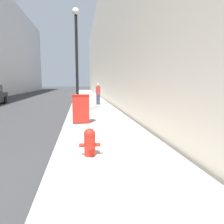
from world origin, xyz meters
TOP-DOWN VIEW (x-y plane):
  - sidewalk_right at (5.56, 18.00)m, footprint 3.09×60.00m
  - building_right_stone at (13.20, 26.00)m, footprint 12.00×60.00m
  - fire_hydrant at (4.93, 2.15)m, footprint 0.50×0.39m
  - trash_bin at (4.74, 6.54)m, footprint 0.72×0.60m
  - lamppost at (4.56, 9.92)m, footprint 0.40×0.40m
  - pedestrian_on_sidewalk at (6.10, 14.19)m, footprint 0.33×0.22m

SIDE VIEW (x-z plane):
  - sidewalk_right at x=5.56m, z-range 0.00..0.13m
  - fire_hydrant at x=4.93m, z-range 0.15..0.81m
  - trash_bin at x=4.74m, z-range 0.15..1.36m
  - pedestrian_on_sidewalk at x=6.10m, z-range 0.13..1.79m
  - lamppost at x=4.56m, z-range 0.50..6.33m
  - building_right_stone at x=13.20m, z-range 0.00..12.63m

